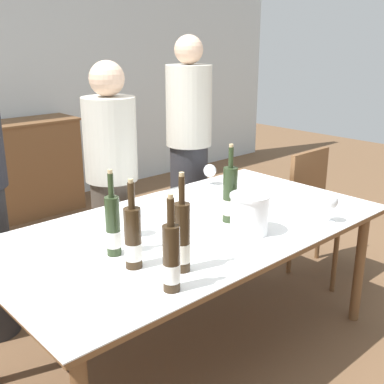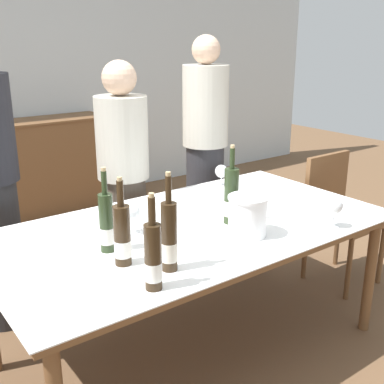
{
  "view_description": "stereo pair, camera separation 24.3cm",
  "coord_description": "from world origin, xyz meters",
  "px_view_note": "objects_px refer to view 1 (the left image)",
  "views": [
    {
      "loc": [
        -1.57,
        -1.71,
        1.67
      ],
      "look_at": [
        0.0,
        0.0,
        0.92
      ],
      "focal_mm": 45.0,
      "sensor_mm": 36.0,
      "label": 1
    },
    {
      "loc": [
        -1.38,
        -1.86,
        1.67
      ],
      "look_at": [
        0.0,
        0.0,
        0.92
      ],
      "focal_mm": 45.0,
      "sensor_mm": 36.0,
      "label": 2
    }
  ],
  "objects_px": {
    "wine_bottle_3": "(113,227)",
    "person_guest_right": "(189,154)",
    "wine_bottle_0": "(171,259)",
    "wine_glass_0": "(210,171)",
    "wine_bottle_2": "(133,239)",
    "wine_bottle_1": "(230,196)",
    "sideboard_cabinet": "(6,172)",
    "dining_table": "(192,235)",
    "wine_glass_2": "(330,202)",
    "person_guest_left": "(112,185)",
    "ice_bucket": "(250,213)",
    "wine_glass_1": "(134,215)",
    "chair_right_end": "(320,204)",
    "wine_bottle_4": "(182,239)"
  },
  "relations": [
    {
      "from": "wine_bottle_3",
      "to": "person_guest_right",
      "type": "height_order",
      "value": "person_guest_right"
    },
    {
      "from": "wine_bottle_0",
      "to": "wine_glass_0",
      "type": "xyz_separation_m",
      "value": [
        1.08,
        0.89,
        -0.04
      ]
    },
    {
      "from": "wine_bottle_2",
      "to": "wine_glass_0",
      "type": "distance_m",
      "value": 1.25
    },
    {
      "from": "wine_bottle_1",
      "to": "wine_bottle_2",
      "type": "xyz_separation_m",
      "value": [
        -0.69,
        -0.09,
        -0.01
      ]
    },
    {
      "from": "sideboard_cabinet",
      "to": "wine_bottle_1",
      "type": "relative_size",
      "value": 3.43
    },
    {
      "from": "dining_table",
      "to": "wine_bottle_2",
      "type": "height_order",
      "value": "wine_bottle_2"
    },
    {
      "from": "wine_glass_0",
      "to": "wine_glass_2",
      "type": "relative_size",
      "value": 0.89
    },
    {
      "from": "dining_table",
      "to": "person_guest_left",
      "type": "bearing_deg",
      "value": 87.24
    },
    {
      "from": "wine_glass_0",
      "to": "wine_glass_2",
      "type": "height_order",
      "value": "wine_glass_2"
    },
    {
      "from": "wine_bottle_3",
      "to": "wine_glass_2",
      "type": "distance_m",
      "value": 1.14
    },
    {
      "from": "ice_bucket",
      "to": "wine_bottle_0",
      "type": "height_order",
      "value": "wine_bottle_0"
    },
    {
      "from": "wine_glass_1",
      "to": "wine_glass_2",
      "type": "xyz_separation_m",
      "value": [
        0.86,
        -0.54,
        0.0
      ]
    },
    {
      "from": "wine_bottle_2",
      "to": "person_guest_right",
      "type": "relative_size",
      "value": 0.23
    },
    {
      "from": "wine_glass_1",
      "to": "dining_table",
      "type": "bearing_deg",
      "value": -16.78
    },
    {
      "from": "wine_glass_2",
      "to": "chair_right_end",
      "type": "relative_size",
      "value": 0.17
    },
    {
      "from": "dining_table",
      "to": "person_guest_left",
      "type": "xyz_separation_m",
      "value": [
        0.04,
        0.79,
        0.09
      ]
    },
    {
      "from": "ice_bucket",
      "to": "person_guest_right",
      "type": "xyz_separation_m",
      "value": [
        0.61,
        1.12,
        0.0
      ]
    },
    {
      "from": "wine_bottle_4",
      "to": "wine_bottle_0",
      "type": "bearing_deg",
      "value": -145.36
    },
    {
      "from": "wine_glass_1",
      "to": "ice_bucket",
      "type": "bearing_deg",
      "value": -38.85
    },
    {
      "from": "sideboard_cabinet",
      "to": "wine_bottle_2",
      "type": "xyz_separation_m",
      "value": [
        -0.59,
        -2.87,
        0.41
      ]
    },
    {
      "from": "wine_bottle_4",
      "to": "person_guest_right",
      "type": "bearing_deg",
      "value": 46.81
    },
    {
      "from": "ice_bucket",
      "to": "wine_glass_1",
      "type": "distance_m",
      "value": 0.57
    },
    {
      "from": "ice_bucket",
      "to": "wine_bottle_2",
      "type": "bearing_deg",
      "value": 172.88
    },
    {
      "from": "wine_bottle_0",
      "to": "wine_bottle_4",
      "type": "xyz_separation_m",
      "value": [
        0.14,
        0.1,
        0.01
      ]
    },
    {
      "from": "wine_bottle_3",
      "to": "wine_bottle_0",
      "type": "bearing_deg",
      "value": -92.34
    },
    {
      "from": "sideboard_cabinet",
      "to": "person_guest_left",
      "type": "xyz_separation_m",
      "value": [
        -0.05,
        -1.9,
        0.31
      ]
    },
    {
      "from": "person_guest_right",
      "to": "wine_glass_1",
      "type": "bearing_deg",
      "value": -144.03
    },
    {
      "from": "sideboard_cabinet",
      "to": "person_guest_right",
      "type": "distance_m",
      "value": 1.99
    },
    {
      "from": "wine_bottle_1",
      "to": "wine_glass_1",
      "type": "bearing_deg",
      "value": 159.49
    },
    {
      "from": "ice_bucket",
      "to": "wine_glass_2",
      "type": "distance_m",
      "value": 0.46
    },
    {
      "from": "wine_bottle_2",
      "to": "chair_right_end",
      "type": "xyz_separation_m",
      "value": [
        1.83,
        0.27,
        -0.35
      ]
    },
    {
      "from": "wine_glass_1",
      "to": "wine_bottle_0",
      "type": "bearing_deg",
      "value": -111.7
    },
    {
      "from": "ice_bucket",
      "to": "person_guest_left",
      "type": "relative_size",
      "value": 0.13
    },
    {
      "from": "wine_bottle_3",
      "to": "person_guest_left",
      "type": "xyz_separation_m",
      "value": [
        0.53,
        0.82,
        -0.1
      ]
    },
    {
      "from": "person_guest_left",
      "to": "wine_glass_0",
      "type": "bearing_deg",
      "value": -32.63
    },
    {
      "from": "dining_table",
      "to": "wine_glass_1",
      "type": "distance_m",
      "value": 0.35
    },
    {
      "from": "wine_bottle_4",
      "to": "person_guest_left",
      "type": "distance_m",
      "value": 1.21
    },
    {
      "from": "wine_bottle_0",
      "to": "wine_bottle_3",
      "type": "distance_m",
      "value": 0.42
    },
    {
      "from": "wine_bottle_1",
      "to": "person_guest_right",
      "type": "relative_size",
      "value": 0.25
    },
    {
      "from": "wine_bottle_0",
      "to": "person_guest_right",
      "type": "distance_m",
      "value": 1.81
    },
    {
      "from": "wine_bottle_1",
      "to": "wine_bottle_2",
      "type": "distance_m",
      "value": 0.69
    },
    {
      "from": "person_guest_left",
      "to": "wine_bottle_0",
      "type": "bearing_deg",
      "value": -114.03
    },
    {
      "from": "wine_bottle_0",
      "to": "wine_bottle_4",
      "type": "height_order",
      "value": "wine_bottle_4"
    },
    {
      "from": "dining_table",
      "to": "wine_bottle_2",
      "type": "bearing_deg",
      "value": -159.86
    },
    {
      "from": "wine_bottle_0",
      "to": "chair_right_end",
      "type": "height_order",
      "value": "wine_bottle_0"
    },
    {
      "from": "wine_bottle_3",
      "to": "person_guest_left",
      "type": "distance_m",
      "value": 0.98
    },
    {
      "from": "wine_bottle_2",
      "to": "person_guest_right",
      "type": "distance_m",
      "value": 1.63
    },
    {
      "from": "wine_bottle_4",
      "to": "person_guest_left",
      "type": "xyz_separation_m",
      "value": [
        0.41,
        1.14,
        -0.11
      ]
    },
    {
      "from": "dining_table",
      "to": "wine_bottle_2",
      "type": "relative_size",
      "value": 5.33
    },
    {
      "from": "wine_bottle_1",
      "to": "wine_glass_0",
      "type": "height_order",
      "value": "wine_bottle_1"
    }
  ]
}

